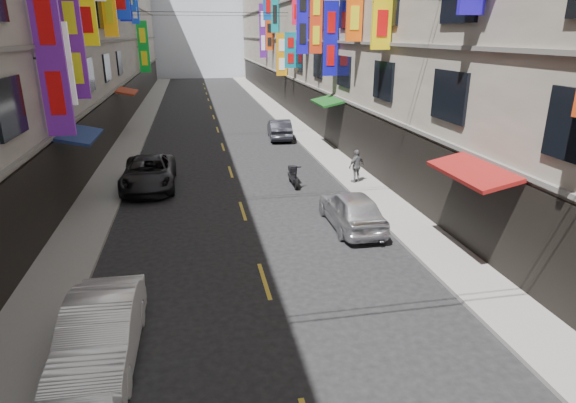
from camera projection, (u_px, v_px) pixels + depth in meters
name	position (u px, v px, depth m)	size (l,w,h in m)	color
sidewalk_left	(135.00, 132.00, 35.17)	(2.00, 90.00, 0.12)	slate
sidewalk_right	(295.00, 126.00, 37.35)	(2.00, 90.00, 0.12)	slate
haze_block	(197.00, 7.00, 79.00)	(18.00, 8.00, 22.00)	silver
street_awnings	(206.00, 130.00, 20.24)	(13.99, 35.20, 0.41)	#165423
lane_markings	(220.00, 138.00, 33.50)	(0.12, 80.20, 0.01)	gold
scooter_far_right	(293.00, 176.00, 22.77)	(0.50, 1.80, 1.14)	black
car_left_mid	(100.00, 334.00, 10.35)	(1.48, 4.25, 1.40)	silver
car_left_far	(149.00, 173.00, 22.37)	(2.36, 5.11, 1.42)	black
car_right_mid	(352.00, 209.00, 17.75)	(1.67, 4.15, 1.41)	silver
car_right_far	(279.00, 129.00, 32.92)	(1.43, 4.09, 1.35)	#25262C
pedestrian_rfar	(357.00, 166.00, 22.76)	(0.93, 0.53, 1.58)	#5A5A5C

